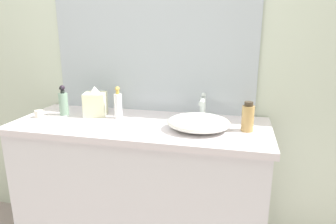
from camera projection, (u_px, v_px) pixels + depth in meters
The scene contains 10 objects.
bathroom_wall_rear at pixel (140, 42), 1.91m from camera, with size 6.00×0.06×2.60m, color silver.
vanity_counter at pixel (141, 192), 1.82m from camera, with size 1.44×0.56×0.87m.
wall_mirror_panel at pixel (152, 14), 1.81m from camera, with size 1.27×0.01×1.20m, color #B2BCC6.
sink_basin at pixel (198, 123), 1.58m from camera, with size 0.33×0.28×0.08m, color white.
faucet at pixel (203, 106), 1.72m from camera, with size 0.03×0.12×0.16m.
soap_dispenser at pixel (118, 105), 1.78m from camera, with size 0.05×0.05×0.19m.
lotion_bottle at pixel (248, 117), 1.55m from camera, with size 0.06×0.06×0.16m.
perfume_bottle at pixel (64, 103), 1.84m from camera, with size 0.05×0.05×0.19m.
tissue_box at pixel (95, 103), 1.84m from camera, with size 0.15×0.15×0.18m.
candle_jar at pixel (39, 114), 1.81m from camera, with size 0.05×0.05×0.04m, color silver.
Camera 1 is at (0.62, -1.14, 1.39)m, focal length 32.36 mm.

